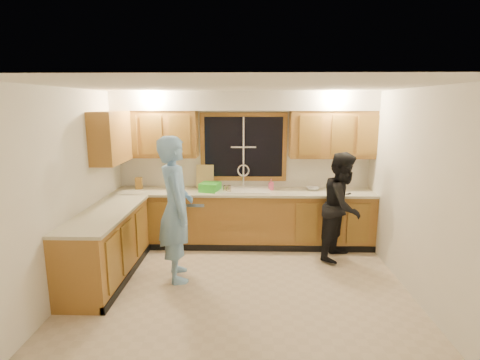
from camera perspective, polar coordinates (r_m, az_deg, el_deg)
name	(u,v)px	position (r m, az deg, el deg)	size (l,w,h in m)	color
floor	(241,291)	(4.90, 0.08, -16.55)	(4.20, 4.20, 0.00)	#C6B298
ceiling	(241,86)	(4.33, 0.09, 14.08)	(4.20, 4.20, 0.00)	white
wall_back	(243,168)	(6.31, 0.54, 1.89)	(4.20, 4.20, 0.00)	white
wall_left	(67,193)	(4.97, -24.92, -1.85)	(3.80, 3.80, 0.00)	white
wall_right	(419,196)	(4.87, 25.62, -2.15)	(3.80, 3.80, 0.00)	white
base_cabinets_back	(243,219)	(6.21, 0.47, -5.96)	(4.20, 0.60, 0.88)	#A26E2F
base_cabinets_left	(107,246)	(5.38, -19.62, -9.47)	(0.60, 1.90, 0.88)	#A26E2F
countertop_back	(243,192)	(6.07, 0.47, -1.86)	(4.20, 0.63, 0.04)	beige
countertop_left	(106,213)	(5.24, -19.81, -4.76)	(0.63, 1.90, 0.04)	beige
upper_cabinets_left	(156,134)	(6.27, -12.72, 6.84)	(1.35, 0.33, 0.75)	#A26E2F
upper_cabinets_right	(332,134)	(6.22, 13.86, 6.75)	(1.35, 0.33, 0.75)	#A26E2F
upper_cabinets_return	(111,137)	(5.83, -19.09, 6.16)	(0.33, 0.90, 0.75)	#A26E2F
soffit	(243,101)	(6.05, 0.52, 11.94)	(4.20, 0.35, 0.30)	silver
window_frame	(244,147)	(6.25, 0.54, 5.04)	(1.44, 0.03, 1.14)	black
sink	(243,194)	(6.10, 0.48, -2.14)	(0.86, 0.52, 0.57)	white
dishwasher	(192,220)	(6.28, -7.35, -6.14)	(0.60, 0.56, 0.82)	white
stove	(89,263)	(4.89, -22.05, -11.67)	(0.58, 0.75, 0.90)	white
man	(176,209)	(4.98, -9.76, -4.37)	(0.70, 0.46, 1.92)	#7AAFE6
woman	(343,206)	(5.79, 15.38, -3.87)	(0.79, 0.61, 1.62)	black
knife_block	(139,183)	(6.42, -15.15, -0.47)	(0.11, 0.09, 0.20)	olive
cutting_board	(205,176)	(6.30, -5.35, 0.57)	(0.29, 0.02, 0.39)	tan
dish_crate	(210,187)	(6.05, -4.58, -1.09)	(0.30, 0.28, 0.14)	green
soap_bottle	(271,184)	(6.15, 4.76, -0.68)	(0.08, 0.08, 0.18)	#F85E8A
bowl	(313,189)	(6.24, 11.05, -1.30)	(0.20, 0.20, 0.05)	silver
can_left	(229,189)	(5.92, -1.68, -1.41)	(0.07, 0.07, 0.12)	#C1B394
can_right	(225,189)	(5.96, -2.30, -1.39)	(0.06, 0.06, 0.11)	#C1B394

